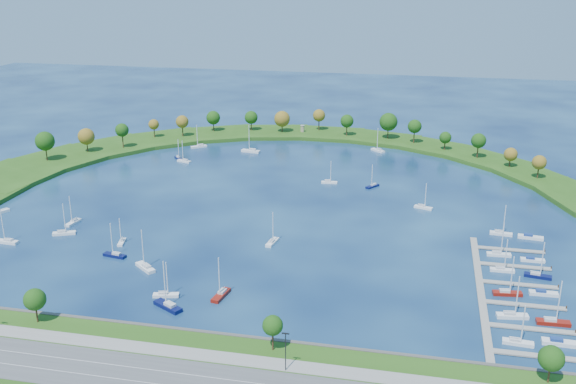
% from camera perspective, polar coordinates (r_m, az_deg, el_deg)
% --- Properties ---
extents(ground, '(700.00, 700.00, 0.00)m').
position_cam_1_polar(ground, '(268.09, -1.27, -1.08)').
color(ground, '#06143C').
rests_on(ground, ground).
extents(south_shoreline, '(420.00, 43.10, 11.60)m').
position_cam_1_polar(south_shoreline, '(163.10, -11.56, -15.41)').
color(south_shoreline, '#264F15').
rests_on(south_shoreline, ground).
extents(breakwater, '(286.74, 247.64, 2.00)m').
position_cam_1_polar(breakwater, '(324.76, -7.28, 2.58)').
color(breakwater, '#264F15').
rests_on(breakwater, ground).
extents(breakwater_trees, '(238.79, 97.64, 14.46)m').
position_cam_1_polar(breakwater_trees, '(350.96, -1.00, 5.57)').
color(breakwater_trees, '#382314').
rests_on(breakwater_trees, breakwater).
extents(harbor_tower, '(2.60, 2.60, 3.84)m').
position_cam_1_polar(harbor_tower, '(377.74, 1.26, 5.53)').
color(harbor_tower, gray).
rests_on(harbor_tower, breakwater).
extents(dock_system, '(24.28, 82.00, 1.60)m').
position_cam_1_polar(dock_system, '(207.34, 18.40, -8.31)').
color(dock_system, gray).
rests_on(dock_system, ground).
extents(moored_boat_0, '(7.86, 3.81, 11.14)m').
position_cam_1_polar(moored_boat_0, '(198.60, -10.58, -8.69)').
color(moored_boat_0, white).
rests_on(moored_boat_0, ground).
extents(moored_boat_1, '(3.25, 6.77, 9.59)m').
position_cam_1_polar(moored_boat_1, '(238.04, -14.25, -4.15)').
color(moored_boat_1, white).
rests_on(moored_boat_1, ground).
extents(moored_boat_2, '(5.79, 6.98, 10.51)m').
position_cam_1_polar(moored_boat_2, '(290.82, 7.35, 0.58)').
color(moored_boat_2, '#0A1043').
rests_on(moored_boat_2, ground).
extents(moored_boat_3, '(8.34, 5.18, 11.89)m').
position_cam_1_polar(moored_boat_3, '(251.54, -18.89, -3.32)').
color(moored_boat_3, white).
rests_on(moored_boat_3, ground).
extents(moored_boat_4, '(8.68, 7.68, 13.36)m').
position_cam_1_polar(moored_boat_4, '(216.67, -12.28, -6.34)').
color(moored_boat_4, white).
rests_on(moored_boat_4, ground).
extents(moored_boat_5, '(6.16, 6.74, 10.52)m').
position_cam_1_polar(moored_boat_5, '(335.22, -9.49, 2.97)').
color(moored_boat_5, '#0A1043').
rests_on(moored_boat_5, ground).
extents(moored_boat_6, '(9.92, 7.23, 14.46)m').
position_cam_1_polar(moored_boat_6, '(192.11, -10.38, -9.65)').
color(moored_boat_6, '#0A1043').
rests_on(moored_boat_6, ground).
extents(moored_boat_7, '(3.16, 7.85, 11.22)m').
position_cam_1_polar(moored_boat_7, '(260.81, -18.15, -2.45)').
color(moored_boat_7, white).
rests_on(moored_boat_7, ground).
extents(moored_boat_8, '(8.38, 2.63, 12.21)m').
position_cam_1_polar(moored_boat_8, '(251.09, -23.23, -3.91)').
color(moored_boat_8, white).
rests_on(moored_boat_8, ground).
extents(moored_boat_10, '(8.11, 7.22, 12.52)m').
position_cam_1_polar(moored_boat_10, '(355.42, -7.74, 3.99)').
color(moored_boat_10, white).
rests_on(moored_boat_10, ground).
extents(moored_boat_11, '(7.64, 4.14, 10.81)m').
position_cam_1_polar(moored_boat_11, '(268.57, 11.66, -1.25)').
color(moored_boat_11, white).
rests_on(moored_boat_11, ground).
extents(moored_boat_12, '(7.29, 2.84, 10.43)m').
position_cam_1_polar(moored_boat_12, '(294.21, 3.60, 0.92)').
color(moored_boat_12, white).
rests_on(moored_boat_12, ground).
extents(moored_boat_13, '(7.88, 7.46, 12.47)m').
position_cam_1_polar(moored_boat_13, '(347.82, 7.83, 3.65)').
color(moored_boat_13, white).
rests_on(moored_boat_13, ground).
extents(moored_boat_14, '(3.75, 9.05, 12.91)m').
position_cam_1_polar(moored_boat_14, '(196.20, -5.84, -8.79)').
color(moored_boat_14, maroon).
rests_on(moored_boat_14, ground).
extents(moored_boat_16, '(3.44, 8.08, 11.51)m').
position_cam_1_polar(moored_boat_16, '(230.51, -1.37, -4.30)').
color(moored_boat_16, white).
rests_on(moored_boat_16, ground).
extents(moored_boat_17, '(8.35, 3.61, 11.88)m').
position_cam_1_polar(moored_boat_17, '(227.89, -14.81, -5.25)').
color(moored_boat_17, '#0A1043').
rests_on(moored_boat_17, ground).
extents(moored_boat_18, '(10.24, 4.38, 14.57)m').
position_cam_1_polar(moored_boat_18, '(343.68, -3.24, 3.62)').
color(moored_boat_18, white).
rests_on(moored_boat_18, ground).
extents(moored_boat_19, '(7.76, 4.33, 10.99)m').
position_cam_1_polar(moored_boat_19, '(329.75, -9.01, 2.73)').
color(moored_boat_19, white).
rests_on(moored_boat_19, ground).
extents(docked_boat_0, '(7.92, 2.76, 11.44)m').
position_cam_1_polar(docked_boat_0, '(182.77, 19.34, -12.13)').
color(docked_boat_0, white).
rests_on(docked_boat_0, ground).
extents(docked_boat_1, '(9.00, 2.70, 1.82)m').
position_cam_1_polar(docked_boat_1, '(186.47, 22.50, -11.97)').
color(docked_boat_1, white).
rests_on(docked_boat_1, ground).
extents(docked_boat_2, '(8.87, 3.53, 12.68)m').
position_cam_1_polar(docked_boat_2, '(194.68, 18.88, -10.05)').
color(docked_boat_2, white).
rests_on(docked_boat_2, ground).
extents(docked_boat_3, '(9.00, 2.80, 13.11)m').
position_cam_1_polar(docked_boat_3, '(195.22, 22.02, -10.36)').
color(docked_boat_3, maroon).
rests_on(docked_boat_3, ground).
extents(docked_boat_4, '(8.74, 3.37, 12.53)m').
position_cam_1_polar(docked_boat_4, '(206.61, 18.50, -8.25)').
color(docked_boat_4, maroon).
rests_on(docked_boat_4, ground).
extents(docked_boat_5, '(8.31, 2.53, 1.68)m').
position_cam_1_polar(docked_boat_5, '(210.35, 21.28, -8.18)').
color(docked_boat_5, white).
rests_on(docked_boat_5, ground).
extents(docked_boat_6, '(7.57, 2.17, 11.10)m').
position_cam_1_polar(docked_boat_6, '(221.10, 18.10, -6.37)').
color(docked_boat_6, white).
rests_on(docked_boat_6, ground).
extents(docked_boat_7, '(8.48, 3.63, 12.07)m').
position_cam_1_polar(docked_boat_7, '(220.71, 20.86, -6.74)').
color(docked_boat_7, '#0A1043').
rests_on(docked_boat_7, ground).
extents(docked_boat_8, '(8.02, 2.53, 11.68)m').
position_cam_1_polar(docked_boat_8, '(232.13, 17.83, -5.10)').
color(docked_boat_8, white).
rests_on(docked_boat_8, ground).
extents(docked_boat_9, '(7.72, 2.21, 1.57)m').
position_cam_1_polar(docked_boat_9, '(231.65, 20.45, -5.54)').
color(docked_boat_9, white).
rests_on(docked_boat_9, ground).
extents(docked_boat_10, '(8.06, 3.01, 11.57)m').
position_cam_1_polar(docked_boat_10, '(249.96, 18.00, -3.37)').
color(docked_boat_10, white).
rests_on(docked_boat_10, ground).
extents(docked_boat_11, '(8.94, 3.45, 1.78)m').
position_cam_1_polar(docked_boat_11, '(250.01, 20.29, -3.69)').
color(docked_boat_11, white).
rests_on(docked_boat_11, ground).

